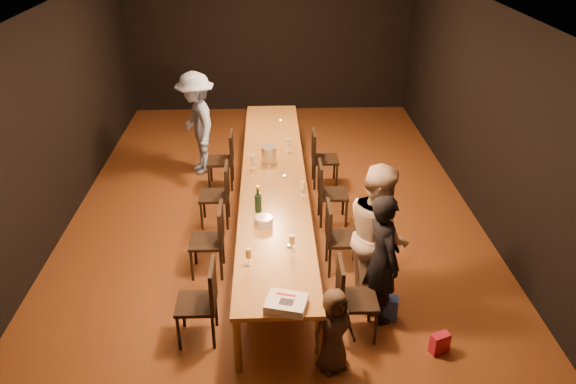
{
  "coord_description": "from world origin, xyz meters",
  "views": [
    {
      "loc": [
        -0.05,
        -7.09,
        4.23
      ],
      "look_at": [
        0.17,
        -0.96,
        1.0
      ],
      "focal_mm": 35.0,
      "sensor_mm": 36.0,
      "label": 1
    }
  ],
  "objects_px": {
    "chair_right_0": "(357,299)",
    "woman_tan": "(378,234)",
    "chair_right_3": "(325,159)",
    "champagne_bottle": "(258,199)",
    "man_blue": "(197,124)",
    "child": "(333,331)",
    "chair_left_2": "(214,195)",
    "chair_right_2": "(333,193)",
    "chair_left_3": "(220,160)",
    "plate_stack": "(264,221)",
    "chair_left_1": "(207,241)",
    "birthday_cake": "(286,303)",
    "table": "(274,179)",
    "woman_birthday": "(382,258)",
    "chair_right_1": "(343,238)",
    "ice_bucket": "(269,155)",
    "chair_left_0": "(196,303)"
  },
  "relations": [
    {
      "from": "chair_right_0",
      "to": "woman_tan",
      "type": "xyz_separation_m",
      "value": [
        0.3,
        0.64,
        0.4
      ]
    },
    {
      "from": "chair_right_3",
      "to": "champagne_bottle",
      "type": "height_order",
      "value": "champagne_bottle"
    },
    {
      "from": "man_blue",
      "to": "child",
      "type": "height_order",
      "value": "man_blue"
    },
    {
      "from": "woman_tan",
      "to": "chair_left_2",
      "type": "bearing_deg",
      "value": 41.45
    },
    {
      "from": "chair_right_2",
      "to": "chair_left_2",
      "type": "height_order",
      "value": "same"
    },
    {
      "from": "chair_left_3",
      "to": "plate_stack",
      "type": "xyz_separation_m",
      "value": [
        0.72,
        -2.54,
        0.34
      ]
    },
    {
      "from": "chair_left_1",
      "to": "plate_stack",
      "type": "relative_size",
      "value": 4.37
    },
    {
      "from": "chair_right_2",
      "to": "child",
      "type": "relative_size",
      "value": 0.99
    },
    {
      "from": "chair_left_1",
      "to": "man_blue",
      "type": "xyz_separation_m",
      "value": [
        -0.41,
        2.99,
        0.41
      ]
    },
    {
      "from": "woman_tan",
      "to": "birthday_cake",
      "type": "relative_size",
      "value": 3.83
    },
    {
      "from": "man_blue",
      "to": "table",
      "type": "bearing_deg",
      "value": 14.22
    },
    {
      "from": "plate_stack",
      "to": "table",
      "type": "bearing_deg",
      "value": 84.34
    },
    {
      "from": "child",
      "to": "chair_left_3",
      "type": "bearing_deg",
      "value": 84.63
    },
    {
      "from": "chair_right_3",
      "to": "woman_birthday",
      "type": "bearing_deg",
      "value": 5.19
    },
    {
      "from": "chair_right_1",
      "to": "champagne_bottle",
      "type": "height_order",
      "value": "champagne_bottle"
    },
    {
      "from": "chair_left_2",
      "to": "plate_stack",
      "type": "height_order",
      "value": "chair_left_2"
    },
    {
      "from": "woman_tan",
      "to": "child",
      "type": "distance_m",
      "value": 1.34
    },
    {
      "from": "chair_left_1",
      "to": "ice_bucket",
      "type": "relative_size",
      "value": 3.81
    },
    {
      "from": "chair_right_1",
      "to": "chair_right_3",
      "type": "distance_m",
      "value": 2.4
    },
    {
      "from": "woman_birthday",
      "to": "champagne_bottle",
      "type": "bearing_deg",
      "value": 34.98
    },
    {
      "from": "chair_left_1",
      "to": "chair_left_3",
      "type": "bearing_deg",
      "value": 0.0
    },
    {
      "from": "chair_right_2",
      "to": "ice_bucket",
      "type": "xyz_separation_m",
      "value": [
        -0.91,
        0.48,
        0.41
      ]
    },
    {
      "from": "plate_stack",
      "to": "champagne_bottle",
      "type": "relative_size",
      "value": 0.6
    },
    {
      "from": "chair_right_2",
      "to": "chair_left_3",
      "type": "distance_m",
      "value": 2.08
    },
    {
      "from": "chair_left_3",
      "to": "ice_bucket",
      "type": "relative_size",
      "value": 3.81
    },
    {
      "from": "chair_left_2",
      "to": "ice_bucket",
      "type": "xyz_separation_m",
      "value": [
        0.79,
        0.48,
        0.41
      ]
    },
    {
      "from": "chair_right_3",
      "to": "table",
      "type": "bearing_deg",
      "value": -35.31
    },
    {
      "from": "chair_left_0",
      "to": "chair_left_3",
      "type": "bearing_deg",
      "value": 0.0
    },
    {
      "from": "plate_stack",
      "to": "birthday_cake",
      "type": "bearing_deg",
      "value": -81.84
    },
    {
      "from": "chair_right_3",
      "to": "child",
      "type": "xyz_separation_m",
      "value": [
        -0.31,
        -4.08,
        0.01
      ]
    },
    {
      "from": "chair_left_2",
      "to": "woman_birthday",
      "type": "xyz_separation_m",
      "value": [
        2.0,
        -2.1,
        0.31
      ]
    },
    {
      "from": "table",
      "to": "woman_birthday",
      "type": "xyz_separation_m",
      "value": [
        1.15,
        -2.1,
        0.07
      ]
    },
    {
      "from": "man_blue",
      "to": "child",
      "type": "bearing_deg",
      "value": 0.21
    },
    {
      "from": "chair_left_3",
      "to": "man_blue",
      "type": "distance_m",
      "value": 0.83
    },
    {
      "from": "chair_left_1",
      "to": "birthday_cake",
      "type": "distance_m",
      "value": 1.93
    },
    {
      "from": "table",
      "to": "chair_right_1",
      "type": "xyz_separation_m",
      "value": [
        0.85,
        -1.2,
        -0.24
      ]
    },
    {
      "from": "chair_right_3",
      "to": "chair_left_0",
      "type": "height_order",
      "value": "same"
    },
    {
      "from": "chair_left_3",
      "to": "plate_stack",
      "type": "height_order",
      "value": "chair_left_3"
    },
    {
      "from": "plate_stack",
      "to": "champagne_bottle",
      "type": "height_order",
      "value": "champagne_bottle"
    },
    {
      "from": "woman_birthday",
      "to": "woman_tan",
      "type": "distance_m",
      "value": 0.35
    },
    {
      "from": "chair_left_1",
      "to": "woman_birthday",
      "type": "distance_m",
      "value": 2.21
    },
    {
      "from": "table",
      "to": "plate_stack",
      "type": "bearing_deg",
      "value": -95.66
    },
    {
      "from": "chair_left_3",
      "to": "birthday_cake",
      "type": "bearing_deg",
      "value": -167.02
    },
    {
      "from": "chair_left_1",
      "to": "woman_birthday",
      "type": "relative_size",
      "value": 0.6
    },
    {
      "from": "chair_right_3",
      "to": "man_blue",
      "type": "xyz_separation_m",
      "value": [
        -2.11,
        0.59,
        0.41
      ]
    },
    {
      "from": "woman_tan",
      "to": "plate_stack",
      "type": "height_order",
      "value": "woman_tan"
    },
    {
      "from": "chair_right_1",
      "to": "man_blue",
      "type": "xyz_separation_m",
      "value": [
        -2.11,
        2.99,
        0.41
      ]
    },
    {
      "from": "plate_stack",
      "to": "woman_birthday",
      "type": "bearing_deg",
      "value": -30.66
    },
    {
      "from": "child",
      "to": "birthday_cake",
      "type": "height_order",
      "value": "child"
    },
    {
      "from": "woman_tan",
      "to": "man_blue",
      "type": "relative_size",
      "value": 0.99
    }
  ]
}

